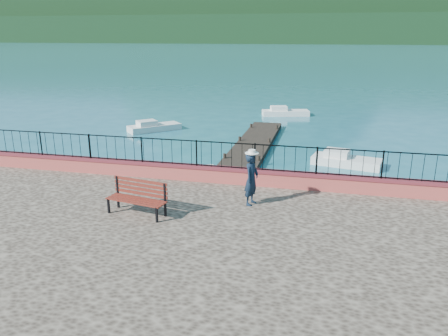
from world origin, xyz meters
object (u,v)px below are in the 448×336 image
at_px(boat_0, 212,175).
at_px(boat_4, 286,111).
at_px(park_bench, 137,205).
at_px(boat_3, 154,125).
at_px(person, 251,179).
at_px(boat_1, 347,158).

distance_m(boat_0, boat_4, 18.14).
height_order(park_bench, boat_3, park_bench).
height_order(boat_3, boat_4, same).
relative_size(person, boat_4, 0.45).
distance_m(person, boat_0, 5.87).
bearing_deg(park_bench, person, 36.93).
bearing_deg(person, boat_0, 42.58).
bearing_deg(person, boat_3, 47.11).
relative_size(person, boat_3, 0.48).
xyz_separation_m(boat_0, boat_4, (1.53, 18.08, 0.00)).
xyz_separation_m(person, boat_0, (-2.62, 4.98, -1.66)).
bearing_deg(park_bench, boat_0, 94.87).
bearing_deg(boat_4, boat_0, -109.96).
xyz_separation_m(park_bench, boat_4, (2.17, 24.69, -1.11)).
bearing_deg(boat_4, boat_1, -87.06).
height_order(boat_0, boat_3, same).
bearing_deg(boat_4, park_bench, -110.15).
xyz_separation_m(person, boat_3, (-9.46, 14.97, -1.66)).
bearing_deg(boat_0, person, -82.36).
relative_size(person, boat_0, 0.52).
bearing_deg(park_bench, boat_4, 95.40).
height_order(boat_1, boat_3, same).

